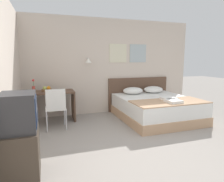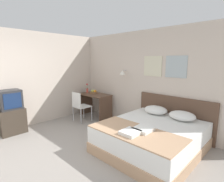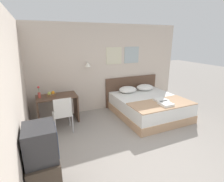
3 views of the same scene
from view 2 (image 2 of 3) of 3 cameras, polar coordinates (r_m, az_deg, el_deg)
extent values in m
plane|color=gray|center=(3.56, -20.59, -22.11)|extent=(24.00, 24.00, 0.00)
cube|color=beige|center=(4.98, 9.76, 3.80)|extent=(5.28, 0.06, 2.65)
cube|color=beige|center=(4.73, 13.16, 7.92)|extent=(0.52, 0.02, 0.52)
cube|color=#A8B7BC|center=(4.44, 20.20, 7.44)|extent=(0.52, 0.02, 0.52)
cylinder|color=#B2B2B7|center=(5.20, 4.11, 6.67)|extent=(0.02, 0.16, 0.02)
cone|color=white|center=(5.14, 3.45, 6.08)|extent=(0.17, 0.17, 0.12)
cube|color=tan|center=(3.91, 12.62, -16.75)|extent=(1.79, 1.99, 0.22)
cube|color=white|center=(3.79, 12.78, -13.00)|extent=(1.75, 1.95, 0.34)
cube|color=brown|center=(4.62, 19.52, -7.74)|extent=(1.91, 0.06, 0.98)
ellipsoid|color=white|center=(4.44, 14.09, -6.00)|extent=(0.57, 0.47, 0.19)
ellipsoid|color=white|center=(4.17, 21.95, -7.49)|extent=(0.57, 0.47, 0.19)
cube|color=tan|center=(3.27, 7.51, -13.21)|extent=(1.74, 0.80, 0.02)
cube|color=white|center=(3.32, 10.13, -12.15)|extent=(0.32, 0.34, 0.06)
cube|color=white|center=(3.15, 6.04, -13.29)|extent=(0.30, 0.32, 0.06)
cube|color=brown|center=(5.75, -5.50, -1.18)|extent=(1.04, 0.60, 0.03)
cube|color=brown|center=(6.21, -8.45, -3.97)|extent=(0.04, 0.55, 0.72)
cube|color=brown|center=(5.48, -2.00, -5.78)|extent=(0.04, 0.55, 0.72)
cube|color=white|center=(5.45, -9.69, -4.96)|extent=(0.44, 0.44, 0.02)
cube|color=white|center=(5.27, -11.56, -2.91)|extent=(0.41, 0.03, 0.45)
cylinder|color=#B7B7BC|center=(5.78, -9.21, -6.47)|extent=(0.03, 0.03, 0.45)
cylinder|color=#B7B7BC|center=(5.48, -6.66, -7.35)|extent=(0.03, 0.03, 0.45)
cylinder|color=#B7B7BC|center=(5.56, -12.54, -7.25)|extent=(0.03, 0.03, 0.45)
cylinder|color=#B7B7BC|center=(5.24, -10.08, -8.23)|extent=(0.03, 0.03, 0.45)
cylinder|color=brown|center=(5.87, -5.94, -0.51)|extent=(0.24, 0.24, 0.05)
sphere|color=orange|center=(5.83, -5.59, -0.07)|extent=(0.09, 0.09, 0.09)
sphere|color=#B2C156|center=(5.88, -6.36, 0.02)|extent=(0.09, 0.09, 0.09)
cylinder|color=#D14C42|center=(6.06, -8.09, 0.19)|extent=(0.07, 0.07, 0.14)
cylinder|color=#3D7538|center=(6.03, -8.12, 1.51)|extent=(0.01, 0.01, 0.14)
sphere|color=#DB3838|center=(6.02, -8.14, 2.17)|extent=(0.06, 0.06, 0.06)
cube|color=#3D3328|center=(5.19, -29.82, -8.52)|extent=(0.43, 0.59, 0.64)
cube|color=#2D2D30|center=(5.05, -30.37, -2.44)|extent=(0.41, 0.49, 0.48)
cube|color=navy|center=(4.85, -29.69, -2.84)|extent=(0.01, 0.40, 0.38)
camera|label=1|loc=(4.67, -62.91, 0.64)|focal=32.00mm
camera|label=3|loc=(4.84, -58.75, 9.76)|focal=28.00mm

